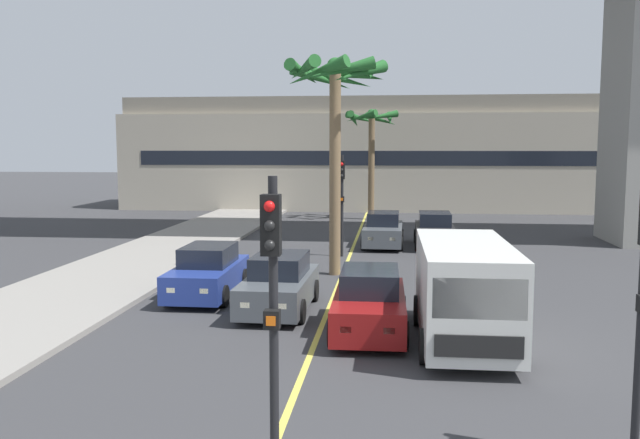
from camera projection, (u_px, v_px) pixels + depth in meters
The scene contains 13 objects.
sidewalk_left at pixel (55, 301), 19.35m from camera, with size 4.80×80.00×0.15m, color gray.
lane_stripe_center at pixel (347, 261), 26.39m from camera, with size 0.14×56.00×0.01m, color #DBCC4C.
pier_building_backdrop at pixel (369, 155), 49.25m from camera, with size 35.68×8.04×8.02m.
car_queue_front at pixel (370, 304), 16.29m from camera, with size 1.87×4.12×1.56m.
car_queue_second at pixel (279, 285), 18.47m from camera, with size 1.90×4.14×1.56m.
car_queue_third at pixel (208, 273), 20.18m from camera, with size 1.85×4.11×1.56m.
car_queue_fourth at pixel (435, 231), 30.19m from camera, with size 1.88×4.12×1.56m.
car_queue_fifth at pixel (383, 231), 30.31m from camera, with size 1.90×4.14×1.56m.
delivery_van at pixel (464, 289), 15.25m from camera, with size 2.18×5.26×2.36m.
traffic_light_median_near at pixel (273, 294), 8.36m from camera, with size 0.24×0.37×4.20m.
traffic_light_median_far at pixel (342, 191), 27.25m from camera, with size 0.24×0.37×4.20m.
palm_tree_near_median at pixel (371, 131), 41.01m from camera, with size 3.38×3.48×6.84m.
palm_tree_mid_median at pixel (335, 95), 23.01m from camera, with size 3.67×3.69×7.62m.
Camera 1 is at (1.76, -2.01, 4.57)m, focal length 37.23 mm.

